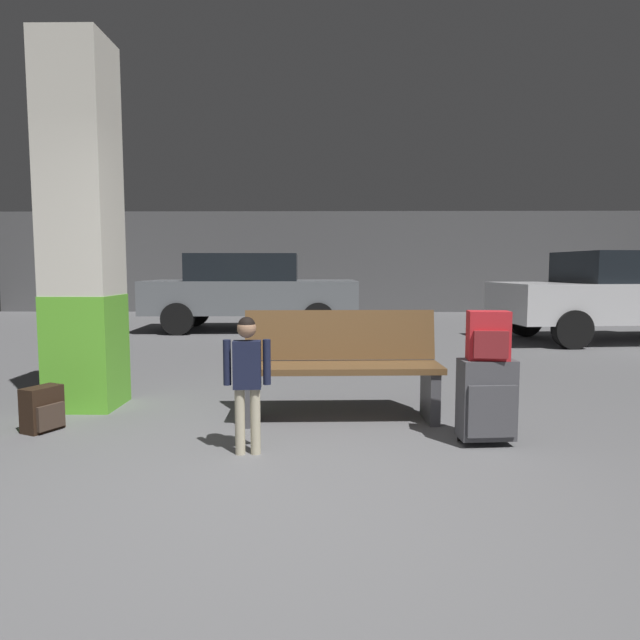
# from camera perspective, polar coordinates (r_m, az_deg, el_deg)

# --- Properties ---
(ground_plane) EXTENTS (18.00, 18.00, 0.10)m
(ground_plane) POSITION_cam_1_polar(r_m,az_deg,el_deg) (7.01, -1.48, -5.26)
(ground_plane) COLOR slate
(garage_back_wall) EXTENTS (18.00, 0.12, 2.80)m
(garage_back_wall) POSITION_cam_1_polar(r_m,az_deg,el_deg) (15.75, -0.21, 5.94)
(garage_back_wall) COLOR #565658
(garage_back_wall) RESTS_ON ground_plane
(structural_pillar) EXTENTS (0.57, 0.57, 3.19)m
(structural_pillar) POSITION_cam_1_polar(r_m,az_deg,el_deg) (5.36, -23.11, 8.56)
(structural_pillar) COLOR #66C633
(structural_pillar) RESTS_ON ground_plane
(bench) EXTENTS (1.62, 0.60, 0.89)m
(bench) POSITION_cam_1_polar(r_m,az_deg,el_deg) (4.59, 2.18, -4.69)
(bench) COLOR brown
(bench) RESTS_ON ground_plane
(suitcase) EXTENTS (0.40, 0.26, 0.60)m
(suitcase) POSITION_cam_1_polar(r_m,az_deg,el_deg) (4.12, 16.63, -7.81)
(suitcase) COLOR #4C4C51
(suitcase) RESTS_ON ground_plane
(backpack_bright) EXTENTS (0.29, 0.21, 0.34)m
(backpack_bright) POSITION_cam_1_polar(r_m,az_deg,el_deg) (4.04, 16.79, -1.58)
(backpack_bright) COLOR red
(backpack_bright) RESTS_ON suitcase
(child) EXTENTS (0.31, 0.18, 0.92)m
(child) POSITION_cam_1_polar(r_m,az_deg,el_deg) (3.74, -7.46, -5.09)
(child) COLOR beige
(child) RESTS_ON ground_plane
(backpack_dark_floor) EXTENTS (0.28, 0.32, 0.34)m
(backpack_dark_floor) POSITION_cam_1_polar(r_m,az_deg,el_deg) (4.81, -26.41, -8.15)
(backpack_dark_floor) COLOR black
(backpack_dark_floor) RESTS_ON ground_plane
(parked_car_side) EXTENTS (4.25, 2.12, 1.51)m
(parked_car_side) POSITION_cam_1_polar(r_m,az_deg,el_deg) (10.74, 28.57, 2.38)
(parked_car_side) COLOR silver
(parked_car_side) RESTS_ON ground_plane
(parked_car_far) EXTENTS (4.16, 1.92, 1.51)m
(parked_car_far) POSITION_cam_1_polar(r_m,az_deg,el_deg) (11.20, -7.15, 3.08)
(parked_car_far) COLOR slate
(parked_car_far) RESTS_ON ground_plane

